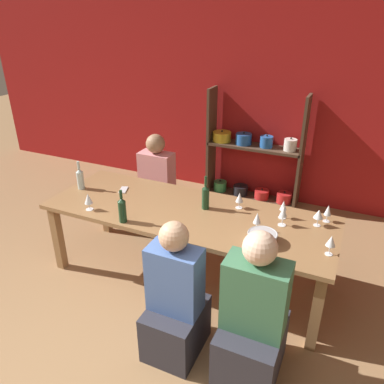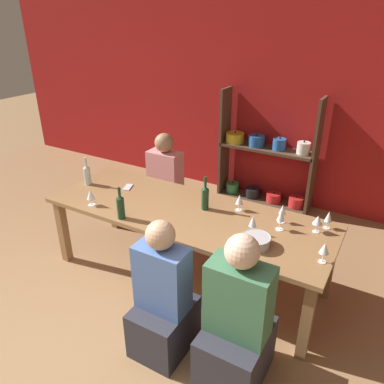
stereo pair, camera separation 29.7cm
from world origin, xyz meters
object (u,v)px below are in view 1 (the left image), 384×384
(dining_table, at_px, (188,218))
(person_near_a, at_px, (253,325))
(wine_glass_red_a, at_px, (319,214))
(wine_glass_white_a, at_px, (257,219))
(wine_bottle_dark, at_px, (80,178))
(shelf_unit, at_px, (252,162))
(wine_glass_red_c, at_px, (283,206))
(person_far_a, at_px, (158,192))
(wine_bottle_amber, at_px, (206,196))
(wine_glass_empty_b, at_px, (239,198))
(person_near_b, at_px, (176,306))
(cell_phone, at_px, (123,190))
(mixing_bowl, at_px, (262,237))
(wine_bottle_green, at_px, (122,209))
(wine_glass_white_c, at_px, (328,211))
(wine_glass_empty_a, at_px, (88,199))
(wine_glass_red_b, at_px, (331,241))
(wine_glass_white_b, at_px, (283,212))

(dining_table, xyz_separation_m, person_near_a, (0.87, -0.79, -0.24))
(wine_glass_red_a, distance_m, wine_glass_white_a, 0.53)
(wine_bottle_dark, relative_size, wine_glass_white_a, 1.82)
(shelf_unit, height_order, wine_glass_red_c, shelf_unit)
(dining_table, bearing_deg, person_far_a, 133.79)
(dining_table, relative_size, wine_bottle_dark, 8.94)
(wine_glass_red_a, xyz_separation_m, person_near_a, (-0.25, -1.01, -0.42))
(dining_table, xyz_separation_m, wine_bottle_dark, (-1.20, -0.01, 0.19))
(wine_bottle_amber, height_order, wine_glass_empty_b, wine_bottle_amber)
(wine_glass_white_a, distance_m, person_near_b, 0.96)
(cell_phone, bearing_deg, wine_bottle_dark, -161.43)
(mixing_bowl, xyz_separation_m, wine_bottle_green, (-1.18, -0.18, 0.07))
(wine_bottle_dark, relative_size, wine_glass_white_c, 1.89)
(wine_glass_empty_a, relative_size, person_near_b, 0.14)
(wine_glass_red_b, xyz_separation_m, person_far_a, (-2.04, 0.99, -0.44))
(shelf_unit, distance_m, wine_glass_red_b, 2.45)
(wine_glass_red_a, relative_size, person_near_a, 0.13)
(dining_table, distance_m, wine_bottle_amber, 0.27)
(wine_glass_empty_a, bearing_deg, wine_bottle_green, -7.68)
(wine_glass_white_b, bearing_deg, wine_glass_empty_b, 161.48)
(wine_glass_white_b, bearing_deg, wine_glass_red_b, -34.27)
(mixing_bowl, bearing_deg, person_near_a, -78.75)
(wine_bottle_amber, distance_m, wine_glass_red_c, 0.70)
(wine_glass_white_c, bearing_deg, mixing_bowl, -127.47)
(wine_glass_red_b, distance_m, cell_phone, 2.06)
(wine_glass_empty_b, height_order, wine_glass_red_c, wine_glass_red_c)
(dining_table, bearing_deg, wine_glass_empty_b, 31.82)
(wine_bottle_green, height_order, wine_glass_white_b, wine_bottle_green)
(dining_table, relative_size, mixing_bowl, 11.24)
(dining_table, height_order, wine_glass_red_c, wine_glass_red_c)
(dining_table, height_order, wine_bottle_green, wine_bottle_green)
(wine_glass_white_a, distance_m, wine_glass_white_c, 0.65)
(wine_bottle_amber, distance_m, person_near_b, 1.06)
(wine_glass_empty_b, xyz_separation_m, person_near_b, (-0.12, -1.08, -0.43))
(wine_bottle_green, height_order, wine_glass_red_b, wine_bottle_green)
(wine_bottle_green, bearing_deg, wine_glass_red_c, 27.21)
(wine_glass_empty_b, xyz_separation_m, person_far_a, (-1.20, 0.57, -0.43))
(wine_glass_red_b, bearing_deg, person_near_b, -145.78)
(cell_phone, bearing_deg, person_near_a, -28.97)
(dining_table, xyz_separation_m, wine_bottle_amber, (0.13, 0.12, 0.20))
(wine_bottle_green, relative_size, wine_glass_red_c, 1.77)
(mixing_bowl, height_order, cell_phone, mixing_bowl)
(mixing_bowl, relative_size, wine_glass_red_a, 1.56)
(dining_table, distance_m, wine_glass_empty_b, 0.51)
(dining_table, relative_size, person_near_a, 2.25)
(mixing_bowl, relative_size, wine_bottle_amber, 0.73)
(wine_bottle_amber, bearing_deg, person_near_b, -80.33)
(wine_glass_red_a, bearing_deg, wine_glass_white_a, -147.50)
(shelf_unit, bearing_deg, wine_glass_white_b, -66.69)
(wine_glass_empty_a, bearing_deg, person_far_a, 87.78)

